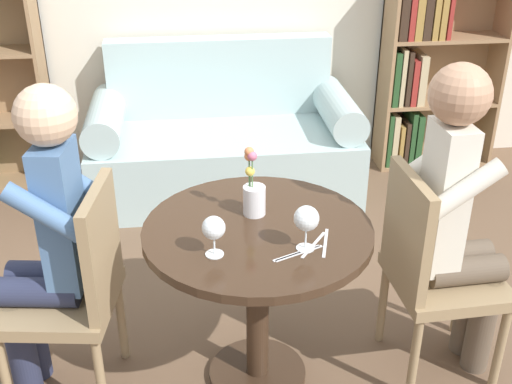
# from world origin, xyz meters

# --- Properties ---
(ground_plane) EXTENTS (16.00, 16.00, 0.00)m
(ground_plane) POSITION_xyz_m (0.00, 0.00, 0.00)
(ground_plane) COLOR brown
(round_table) EXTENTS (0.85, 0.85, 0.72)m
(round_table) POSITION_xyz_m (0.00, 0.00, 0.56)
(round_table) COLOR #382619
(round_table) RESTS_ON ground_plane
(couch) EXTENTS (1.65, 0.80, 0.92)m
(couch) POSITION_xyz_m (0.00, 1.74, 0.31)
(couch) COLOR #A8C1C1
(couch) RESTS_ON ground_plane
(bookshelf_right) EXTENTS (0.79, 0.28, 1.33)m
(bookshelf_right) POSITION_xyz_m (1.38, 2.01, 0.67)
(bookshelf_right) COLOR #93704C
(bookshelf_right) RESTS_ON ground_plane
(chair_left) EXTENTS (0.48, 0.48, 0.90)m
(chair_left) POSITION_xyz_m (-0.68, 0.03, 0.49)
(chair_left) COLOR #937A56
(chair_left) RESTS_ON ground_plane
(chair_right) EXTENTS (0.44, 0.44, 0.90)m
(chair_right) POSITION_xyz_m (0.68, -0.01, 0.49)
(chair_right) COLOR #937A56
(chair_right) RESTS_ON ground_plane
(person_left) EXTENTS (0.45, 0.38, 1.28)m
(person_left) POSITION_xyz_m (-0.77, 0.05, 0.69)
(person_left) COLOR #282D47
(person_left) RESTS_ON ground_plane
(person_right) EXTENTS (0.43, 0.35, 1.31)m
(person_right) POSITION_xyz_m (0.77, -0.01, 0.71)
(person_right) COLOR brown
(person_right) RESTS_ON ground_plane
(wine_glass_left) EXTENTS (0.08, 0.08, 0.15)m
(wine_glass_left) POSITION_xyz_m (-0.17, -0.16, 0.82)
(wine_glass_left) COLOR white
(wine_glass_left) RESTS_ON round_table
(wine_glass_right) EXTENTS (0.09, 0.09, 0.16)m
(wine_glass_right) POSITION_xyz_m (0.15, -0.16, 0.83)
(wine_glass_right) COLOR white
(wine_glass_right) RESTS_ON round_table
(flower_vase) EXTENTS (0.09, 0.09, 0.27)m
(flower_vase) POSITION_xyz_m (0.00, 0.10, 0.81)
(flower_vase) COLOR silver
(flower_vase) RESTS_ON round_table
(knife_left_setting) EXTENTS (0.06, 0.19, 0.00)m
(knife_left_setting) POSITION_xyz_m (0.22, -0.14, 0.72)
(knife_left_setting) COLOR silver
(knife_left_setting) RESTS_ON round_table
(fork_left_setting) EXTENTS (0.18, 0.09, 0.00)m
(fork_left_setting) POSITION_xyz_m (0.11, -0.19, 0.72)
(fork_left_setting) COLOR silver
(fork_left_setting) RESTS_ON round_table
(knife_right_setting) EXTENTS (0.12, 0.16, 0.00)m
(knife_right_setting) POSITION_xyz_m (0.18, -0.14, 0.72)
(knife_right_setting) COLOR silver
(knife_right_setting) RESTS_ON round_table
(fork_right_setting) EXTENTS (0.18, 0.09, 0.00)m
(fork_right_setting) POSITION_xyz_m (0.12, -0.19, 0.72)
(fork_right_setting) COLOR silver
(fork_right_setting) RESTS_ON round_table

